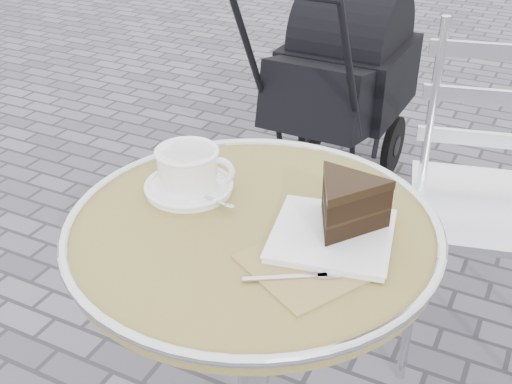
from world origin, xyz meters
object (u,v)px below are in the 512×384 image
at_px(cappuccino_set, 189,173).
at_px(baby_stroller, 339,90).
at_px(bistro_chair, 495,159).
at_px(cafe_table, 253,292).
at_px(cake_plate_set, 343,211).

xyz_separation_m(cappuccino_set, baby_stroller, (-0.16, 1.37, -0.35)).
bearing_deg(bistro_chair, cafe_table, -128.07).
xyz_separation_m(cake_plate_set, baby_stroller, (-0.49, 1.39, -0.36)).
bearing_deg(cake_plate_set, baby_stroller, 98.31).
bearing_deg(cafe_table, baby_stroller, 103.12).
xyz_separation_m(bistro_chair, baby_stroller, (-0.68, 0.65, -0.16)).
bearing_deg(bistro_chair, cappuccino_set, -139.73).
relative_size(cafe_table, bistro_chair, 0.78).
height_order(cappuccino_set, bistro_chair, bistro_chair).
relative_size(cappuccino_set, cake_plate_set, 0.58).
bearing_deg(baby_stroller, cake_plate_set, -69.21).
xyz_separation_m(cafe_table, bistro_chair, (0.35, 0.78, 0.02)).
distance_m(cake_plate_set, bistro_chair, 0.78).
height_order(cafe_table, cappuccino_set, cappuccino_set).
distance_m(cappuccino_set, bistro_chair, 0.91).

